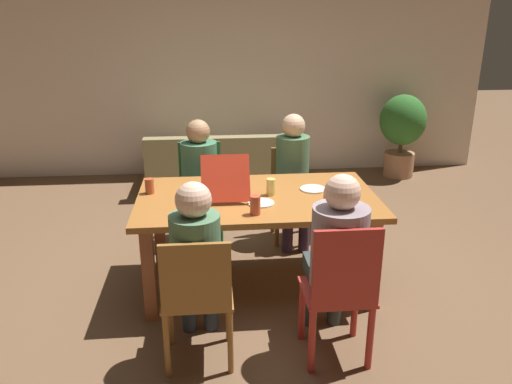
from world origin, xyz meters
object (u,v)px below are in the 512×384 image
(chair_3, at_px, (291,191))
(potted_plant, at_px, (402,128))
(drinking_glass_0, at_px, (271,187))
(person_1, at_px, (199,173))
(person_0, at_px, (337,250))
(plate_2, at_px, (261,203))
(drinking_glass_3, at_px, (255,205))
(dining_table, at_px, (257,208))
(chair_0, at_px, (340,291))
(person_3, at_px, (293,169))
(drinking_glass_1, at_px, (150,186))
(couch, at_px, (222,169))
(plate_1, at_px, (313,189))
(drinking_glass_2, at_px, (328,199))
(plate_0, at_px, (190,215))
(chair_1, at_px, (200,188))
(chair_2, at_px, (197,295))
(pizza_box_0, at_px, (225,186))
(person_2, at_px, (196,256))

(chair_3, distance_m, potted_plant, 2.51)
(chair_3, distance_m, drinking_glass_0, 1.03)
(person_1, bearing_deg, person_0, -63.08)
(plate_2, bearing_deg, drinking_glass_3, -106.34)
(dining_table, distance_m, drinking_glass_0, 0.20)
(chair_0, xyz_separation_m, person_3, (0.00, 1.82, 0.21))
(person_1, xyz_separation_m, drinking_glass_3, (0.41, -1.21, 0.14))
(drinking_glass_3, bearing_deg, person_1, 108.55)
(drinking_glass_1, relative_size, couch, 0.07)
(person_1, height_order, chair_3, person_1)
(plate_1, bearing_deg, couch, 106.45)
(person_1, bearing_deg, dining_table, -61.73)
(plate_1, bearing_deg, person_3, 93.62)
(plate_2, relative_size, drinking_glass_2, 1.36)
(drinking_glass_0, height_order, couch, drinking_glass_0)
(drinking_glass_0, bearing_deg, plate_0, -148.97)
(plate_2, bearing_deg, plate_0, -159.84)
(chair_1, height_order, plate_1, chair_1)
(drinking_glass_0, relative_size, drinking_glass_1, 1.10)
(chair_2, bearing_deg, pizza_box_0, 79.05)
(person_1, xyz_separation_m, potted_plant, (2.64, 1.86, -0.04))
(couch, bearing_deg, person_3, -68.30)
(chair_3, distance_m, drinking_glass_2, 1.30)
(drinking_glass_3, bearing_deg, drinking_glass_0, 67.77)
(drinking_glass_2, bearing_deg, person_2, -151.02)
(drinking_glass_0, bearing_deg, drinking_glass_3, -112.23)
(person_0, bearing_deg, drinking_glass_1, 141.03)
(chair_3, distance_m, plate_2, 1.21)
(plate_2, bearing_deg, chair_0, -64.49)
(person_3, relative_size, couch, 0.69)
(person_3, bearing_deg, pizza_box_0, -133.76)
(couch, bearing_deg, potted_plant, 7.54)
(chair_1, xyz_separation_m, drinking_glass_1, (-0.37, -0.85, 0.33))
(dining_table, relative_size, pizza_box_0, 3.44)
(chair_1, distance_m, person_2, 1.83)
(person_1, xyz_separation_m, pizza_box_0, (0.21, -0.73, 0.12))
(person_1, relative_size, drinking_glass_3, 8.73)
(couch, bearing_deg, chair_1, -99.66)
(person_3, xyz_separation_m, pizza_box_0, (-0.66, -0.69, 0.10))
(chair_3, xyz_separation_m, potted_plant, (1.77, 1.78, 0.19))
(dining_table, distance_m, person_2, 0.95)
(chair_1, distance_m, pizza_box_0, 0.95)
(person_1, xyz_separation_m, plate_2, (0.47, -1.01, 0.08))
(person_3, bearing_deg, chair_3, 90.00)
(chair_3, relative_size, drinking_glass_0, 6.70)
(chair_0, bearing_deg, plate_1, 87.71)
(chair_1, relative_size, person_3, 0.76)
(potted_plant, bearing_deg, drinking_glass_0, -127.56)
(person_1, bearing_deg, couch, 81.22)
(couch, bearing_deg, chair_3, -66.66)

